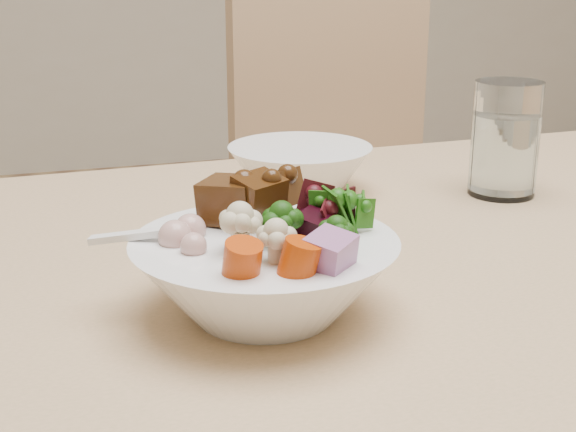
{
  "coord_description": "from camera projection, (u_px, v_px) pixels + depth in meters",
  "views": [
    {
      "loc": [
        -0.51,
        -0.66,
        0.92
      ],
      "look_at": [
        -0.35,
        -0.13,
        0.74
      ],
      "focal_mm": 50.0,
      "sensor_mm": 36.0,
      "label": 1
    }
  ],
  "objects": [
    {
      "name": "dining_table",
      "position": [
        563.0,
        315.0,
        0.74
      ],
      "size": [
        1.47,
        0.86,
        0.68
      ],
      "rotation": [
        0.0,
        0.0,
        0.03
      ],
      "color": "#DBAD81",
      "rests_on": "ground"
    },
    {
      "name": "water_glass",
      "position": [
        505.0,
        144.0,
        0.85
      ],
      "size": [
        0.07,
        0.07,
        0.12
      ],
      "color": "white",
      "rests_on": "dining_table"
    },
    {
      "name": "side_bowl",
      "position": [
        300.0,
        170.0,
        0.86
      ],
      "size": [
        0.15,
        0.15,
        0.05
      ],
      "primitive_type": null,
      "color": "white",
      "rests_on": "dining_table"
    },
    {
      "name": "chair_far",
      "position": [
        362.0,
        220.0,
        1.41
      ],
      "size": [
        0.46,
        0.46,
        0.86
      ],
      "rotation": [
        0.0,
        0.0,
        0.18
      ],
      "color": "tan",
      "rests_on": "ground"
    },
    {
      "name": "food_bowl",
      "position": [
        266.0,
        271.0,
        0.57
      ],
      "size": [
        0.19,
        0.19,
        0.1
      ],
      "color": "white",
      "rests_on": "dining_table"
    },
    {
      "name": "soup_spoon",
      "position": [
        171.0,
        241.0,
        0.56
      ],
      "size": [
        0.08,
        0.05,
        0.02
      ],
      "rotation": [
        0.0,
        0.0,
        -0.41
      ],
      "color": "white",
      "rests_on": "food_bowl"
    }
  ]
}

